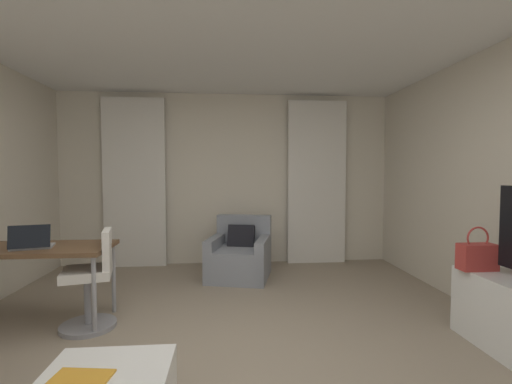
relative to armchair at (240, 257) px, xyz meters
name	(u,v)px	position (x,y,z in m)	size (l,w,h in m)	color
ground_plane	(230,368)	(-0.16, -2.23, -0.27)	(12.00, 12.00, 0.00)	gray
wall_window	(228,179)	(-0.16, 0.80, 1.03)	(5.12, 0.06, 2.60)	beige
curtain_left_panel	(135,183)	(-1.53, 0.67, 0.98)	(0.90, 0.06, 2.50)	silver
curtain_right_panel	(317,182)	(1.22, 0.67, 0.98)	(0.90, 0.06, 2.50)	silver
armchair	(240,257)	(0.00, 0.00, 0.00)	(0.94, 0.98, 0.80)	gray
desk	(34,254)	(-1.92, -1.37, 0.39)	(1.32, 0.62, 0.73)	brown
desk_chair	(92,284)	(-1.38, -1.45, 0.12)	(0.48, 0.48, 0.88)	gray
laptop	(32,243)	(-1.89, -1.45, 0.50)	(0.37, 0.32, 0.22)	#ADADB2
magazine_open	(79,381)	(-0.89, -2.99, 0.13)	(0.30, 0.24, 0.01)	orange
handbag_primary	(477,256)	(1.92, -1.92, 0.43)	(0.30, 0.14, 0.37)	#B73833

